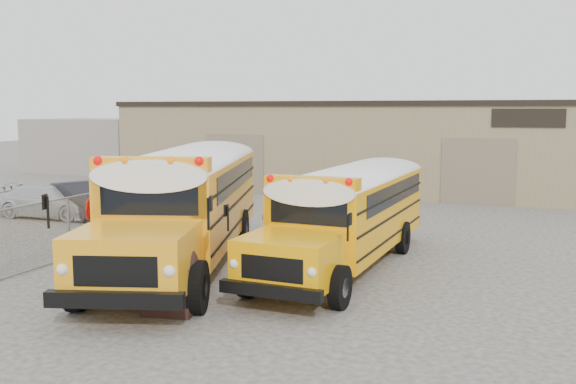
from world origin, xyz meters
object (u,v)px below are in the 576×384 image
(tarp_bundle, at_px, (172,275))
(car_dark, at_px, (81,200))
(school_bus_left, at_px, (224,172))
(school_bus_right, at_px, (397,185))
(car_white, at_px, (50,201))

(tarp_bundle, bearing_deg, car_dark, 136.77)
(school_bus_left, distance_m, car_dark, 5.93)
(school_bus_right, height_order, car_white, school_bus_right)
(car_white, bearing_deg, school_bus_right, -82.70)
(tarp_bundle, bearing_deg, school_bus_left, 111.24)
(school_bus_right, bearing_deg, school_bus_left, -174.83)
(school_bus_left, xyz_separation_m, tarp_bundle, (4.09, -10.51, -1.07))
(car_dark, bearing_deg, school_bus_left, -53.44)
(school_bus_right, relative_size, car_dark, 2.23)
(school_bus_left, distance_m, school_bus_right, 6.62)
(car_white, xyz_separation_m, car_dark, (1.13, 0.50, 0.06))
(school_bus_left, relative_size, car_white, 2.57)
(tarp_bundle, distance_m, car_dark, 13.36)
(tarp_bundle, xyz_separation_m, car_white, (-10.87, 8.65, -0.16))
(school_bus_right, height_order, car_dark, school_bus_right)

